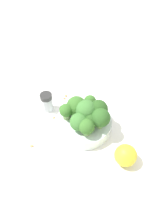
# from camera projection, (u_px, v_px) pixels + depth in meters

# --- Properties ---
(ground_plane) EXTENTS (3.00, 3.00, 0.00)m
(ground_plane) POSITION_uv_depth(u_px,v_px,m) (84.00, 127.00, 0.62)
(ground_plane) COLOR white
(bowl) EXTENTS (0.15, 0.15, 0.03)m
(bowl) POSITION_uv_depth(u_px,v_px,m) (84.00, 124.00, 0.61)
(bowl) COLOR silver
(bowl) RESTS_ON ground_plane
(broccoli_floret_0) EXTENTS (0.06, 0.06, 0.07)m
(broccoli_floret_0) POSITION_uv_depth(u_px,v_px,m) (87.00, 111.00, 0.57)
(broccoli_floret_0) COLOR #7A9E5B
(broccoli_floret_0) RESTS_ON bowl
(broccoli_floret_1) EXTENTS (0.06, 0.06, 0.06)m
(broccoli_floret_1) POSITION_uv_depth(u_px,v_px,m) (76.00, 106.00, 0.60)
(broccoli_floret_1) COLOR #7A9E5B
(broccoli_floret_1) RESTS_ON bowl
(broccoli_floret_2) EXTENTS (0.04, 0.04, 0.05)m
(broccoli_floret_2) POSITION_uv_depth(u_px,v_px,m) (86.00, 127.00, 0.55)
(broccoli_floret_2) COLOR #8EB770
(broccoli_floret_2) RESTS_ON bowl
(broccoli_floret_3) EXTENTS (0.05, 0.05, 0.06)m
(broccoli_floret_3) POSITION_uv_depth(u_px,v_px,m) (98.00, 109.00, 0.58)
(broccoli_floret_3) COLOR #84AD66
(broccoli_floret_3) RESTS_ON bowl
(broccoli_floret_4) EXTENTS (0.03, 0.03, 0.04)m
(broccoli_floret_4) POSITION_uv_depth(u_px,v_px,m) (90.00, 101.00, 0.61)
(broccoli_floret_4) COLOR #7A9E5B
(broccoli_floret_4) RESTS_ON bowl
(broccoli_floret_5) EXTENTS (0.04, 0.04, 0.05)m
(broccoli_floret_5) POSITION_uv_depth(u_px,v_px,m) (91.00, 121.00, 0.56)
(broccoli_floret_5) COLOR #84AD66
(broccoli_floret_5) RESTS_ON bowl
(broccoli_floret_6) EXTENTS (0.05, 0.05, 0.05)m
(broccoli_floret_6) POSITION_uv_depth(u_px,v_px,m) (79.00, 122.00, 0.56)
(broccoli_floret_6) COLOR #7A9E5B
(broccoli_floret_6) RESTS_ON bowl
(broccoli_floret_7) EXTENTS (0.04, 0.04, 0.05)m
(broccoli_floret_7) POSITION_uv_depth(u_px,v_px,m) (66.00, 111.00, 0.58)
(broccoli_floret_7) COLOR #7A9E5B
(broccoli_floret_7) RESTS_ON bowl
(broccoli_floret_8) EXTENTS (0.05, 0.05, 0.06)m
(broccoli_floret_8) POSITION_uv_depth(u_px,v_px,m) (101.00, 118.00, 0.56)
(broccoli_floret_8) COLOR #84AD66
(broccoli_floret_8) RESTS_ON bowl
(pepper_shaker) EXTENTS (0.04, 0.04, 0.06)m
(pepper_shaker) POSITION_uv_depth(u_px,v_px,m) (47.00, 102.00, 0.65)
(pepper_shaker) COLOR #B2B7BC
(pepper_shaker) RESTS_ON ground_plane
(lemon_wedge) EXTENTS (0.06, 0.06, 0.06)m
(lemon_wedge) POSITION_uv_depth(u_px,v_px,m) (126.00, 155.00, 0.53)
(lemon_wedge) COLOR yellow
(lemon_wedge) RESTS_ON ground_plane
(almond_crumb_0) EXTENTS (0.01, 0.01, 0.01)m
(almond_crumb_0) POSITION_uv_depth(u_px,v_px,m) (66.00, 95.00, 0.71)
(almond_crumb_0) COLOR #AD7F4C
(almond_crumb_0) RESTS_ON ground_plane
(almond_crumb_1) EXTENTS (0.01, 0.01, 0.01)m
(almond_crumb_1) POSITION_uv_depth(u_px,v_px,m) (78.00, 102.00, 0.69)
(almond_crumb_1) COLOR #AD7F4C
(almond_crumb_1) RESTS_ON ground_plane
(almond_crumb_2) EXTENTS (0.01, 0.01, 0.01)m
(almond_crumb_2) POSITION_uv_depth(u_px,v_px,m) (64.00, 98.00, 0.70)
(almond_crumb_2) COLOR olive
(almond_crumb_2) RESTS_ON ground_plane
(almond_crumb_3) EXTENTS (0.01, 0.01, 0.01)m
(almond_crumb_3) POSITION_uv_depth(u_px,v_px,m) (54.00, 118.00, 0.65)
(almond_crumb_3) COLOR olive
(almond_crumb_3) RESTS_ON ground_plane
(almond_crumb_4) EXTENTS (0.01, 0.01, 0.01)m
(almond_crumb_4) POSITION_uv_depth(u_px,v_px,m) (32.00, 146.00, 0.58)
(almond_crumb_4) COLOR tan
(almond_crumb_4) RESTS_ON ground_plane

